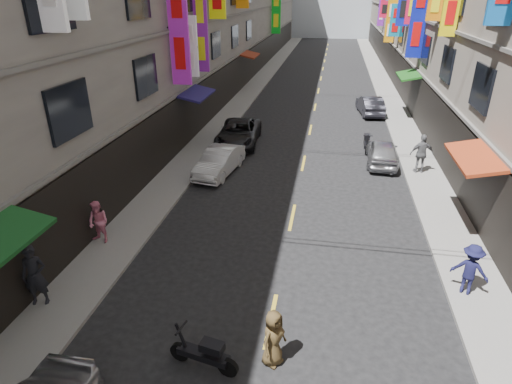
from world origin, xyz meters
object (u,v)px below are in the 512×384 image
at_px(car_left_far, 239,133).
at_px(pedestrian_lfar, 99,222).
at_px(pedestrian_lnear, 35,275).
at_px(pedestrian_rnear, 470,269).
at_px(pedestrian_rfar, 422,154).
at_px(scooter_far_right, 367,143).
at_px(car_right_mid, 382,152).
at_px(car_right_far, 370,105).
at_px(scooter_crossing, 204,354).
at_px(car_left_mid, 219,162).
at_px(pedestrian_crossing, 273,338).

xyz_separation_m(car_left_far, pedestrian_lfar, (-2.52, -11.61, 0.22)).
xyz_separation_m(pedestrian_lnear, pedestrian_lfar, (0.08, 3.35, -0.15)).
relative_size(pedestrian_rnear, pedestrian_rfar, 0.84).
height_order(scooter_far_right, pedestrian_rnear, pedestrian_rnear).
bearing_deg(car_right_mid, pedestrian_rfar, 147.75).
bearing_deg(car_right_far, car_left_far, 37.81).
bearing_deg(pedestrian_rfar, car_left_far, -26.39).
bearing_deg(pedestrian_rfar, pedestrian_lfar, 25.79).
xyz_separation_m(scooter_crossing, car_left_mid, (-2.67, 11.77, 0.19)).
bearing_deg(car_right_mid, pedestrian_crossing, 77.08).
distance_m(scooter_far_right, pedestrian_rnear, 12.73).
xyz_separation_m(car_right_mid, pedestrian_rnear, (1.54, -10.56, 0.28)).
height_order(car_left_mid, pedestrian_rfar, pedestrian_rfar).
distance_m(car_left_far, pedestrian_rfar, 10.14).
height_order(car_right_mid, pedestrian_lnear, pedestrian_lnear).
bearing_deg(pedestrian_lnear, car_right_mid, 33.18).
distance_m(car_left_mid, pedestrian_crossing, 12.09).
bearing_deg(scooter_crossing, scooter_far_right, -4.10).
xyz_separation_m(scooter_crossing, pedestrian_lfar, (-5.19, 4.70, 0.46)).
xyz_separation_m(pedestrian_lfar, pedestrian_crossing, (6.78, -4.25, -0.14)).
xyz_separation_m(pedestrian_lfar, pedestrian_rnear, (12.06, -0.73, 0.02)).
height_order(car_left_mid, car_right_far, car_right_far).
bearing_deg(pedestrian_rnear, pedestrian_crossing, 57.04).
distance_m(pedestrian_lnear, pedestrian_crossing, 6.92).
bearing_deg(car_left_mid, scooter_crossing, -68.67).
height_order(car_left_far, pedestrian_crossing, pedestrian_crossing).
height_order(pedestrian_rnear, pedestrian_rfar, pedestrian_rfar).
distance_m(pedestrian_rnear, pedestrian_crossing, 6.34).
relative_size(scooter_far_right, pedestrian_lnear, 0.96).
distance_m(pedestrian_lfar, pedestrian_rnear, 12.08).
bearing_deg(pedestrian_crossing, car_right_mid, 16.13).
bearing_deg(car_right_mid, car_right_far, -88.02).
bearing_deg(pedestrian_lfar, car_right_far, 75.13).
height_order(car_left_far, pedestrian_rfar, pedestrian_rfar).
xyz_separation_m(car_left_mid, car_right_mid, (8.00, 2.76, 0.01)).
relative_size(pedestrian_lnear, pedestrian_rfar, 0.97).
bearing_deg(car_left_far, pedestrian_rfar, -20.14).
bearing_deg(pedestrian_rfar, car_right_far, -90.88).
height_order(car_right_mid, pedestrian_crossing, pedestrian_crossing).
bearing_deg(car_left_mid, pedestrian_rnear, -30.71).
bearing_deg(car_left_mid, pedestrian_lnear, -95.44).
bearing_deg(pedestrian_lfar, pedestrian_rnear, 9.66).
bearing_deg(car_left_far, pedestrian_lfar, -105.60).
height_order(scooter_crossing, pedestrian_crossing, pedestrian_crossing).
xyz_separation_m(car_right_mid, pedestrian_lfar, (-10.52, -9.83, 0.25)).
relative_size(scooter_far_right, car_right_mid, 0.47).
height_order(pedestrian_lnear, pedestrian_rfar, pedestrian_rfar).
relative_size(pedestrian_lnear, pedestrian_rnear, 1.16).
distance_m(car_right_mid, pedestrian_lfar, 14.40).
bearing_deg(pedestrian_lnear, pedestrian_rfar, 26.34).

